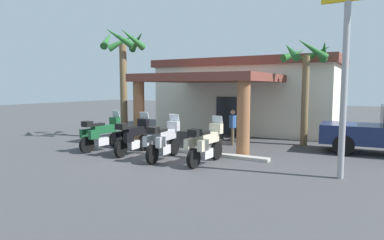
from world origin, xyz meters
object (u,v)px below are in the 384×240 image
(motorcycle_cream, at_px, (205,144))
(palm_tree_roadside, at_px, (124,59))
(palm_tree_near_portico, at_px, (307,66))
(roadside_sign, at_px, (347,34))
(pedestrian, at_px, (233,125))
(motorcycle_silver, at_px, (163,141))
(motel_building, at_px, (248,94))
(motorcycle_green, at_px, (101,134))
(motorcycle_black, at_px, (132,136))

(motorcycle_cream, distance_m, palm_tree_roadside, 7.62)
(palm_tree_near_portico, bearing_deg, roadside_sign, -68.16)
(pedestrian, bearing_deg, palm_tree_roadside, 167.53)
(pedestrian, height_order, palm_tree_roadside, palm_tree_roadside)
(motorcycle_silver, bearing_deg, motel_building, -2.86)
(pedestrian, relative_size, roadside_sign, 0.26)
(palm_tree_near_portico, bearing_deg, motorcycle_cream, -111.47)
(roadside_sign, bearing_deg, palm_tree_near_portico, 111.84)
(roadside_sign, bearing_deg, motel_building, 124.69)
(motorcycle_green, height_order, motorcycle_black, same)
(motorcycle_cream, bearing_deg, motel_building, 14.37)
(motorcycle_green, relative_size, pedestrian, 1.38)
(palm_tree_roadside, bearing_deg, motel_building, 56.33)
(pedestrian, xyz_separation_m, palm_tree_near_portico, (2.84, 1.59, 2.63))
(motel_building, relative_size, pedestrian, 7.03)
(motel_building, xyz_separation_m, palm_tree_roadside, (-4.24, -6.37, 1.84))
(motel_building, relative_size, motorcycle_cream, 5.11)
(motel_building, height_order, motorcycle_green, motel_building)
(motorcycle_green, xyz_separation_m, pedestrian, (4.27, 3.90, 0.23))
(motel_building, height_order, pedestrian, motel_building)
(motorcycle_black, relative_size, palm_tree_roadside, 0.40)
(motorcycle_silver, bearing_deg, roadside_sign, -89.78)
(motel_building, distance_m, motorcycle_green, 9.85)
(motorcycle_green, bearing_deg, roadside_sign, -84.63)
(motorcycle_green, distance_m, pedestrian, 5.79)
(motel_building, distance_m, roadside_sign, 11.08)
(motorcycle_green, relative_size, palm_tree_near_portico, 0.46)
(palm_tree_near_portico, xyz_separation_m, roadside_sign, (2.08, -5.18, 0.57))
(motorcycle_green, xyz_separation_m, roadside_sign, (9.19, 0.31, 3.43))
(motorcycle_green, height_order, roadside_sign, roadside_sign)
(motorcycle_silver, height_order, motorcycle_cream, same)
(pedestrian, height_order, palm_tree_near_portico, palm_tree_near_portico)
(motel_building, bearing_deg, motorcycle_black, -99.14)
(motel_building, xyz_separation_m, motorcycle_green, (-2.99, -9.27, -1.48))
(motorcycle_green, xyz_separation_m, motorcycle_black, (1.65, 0.04, 0.00))
(motorcycle_cream, height_order, palm_tree_roadside, palm_tree_roadside)
(motorcycle_green, relative_size, motorcycle_black, 1.00)
(palm_tree_near_portico, bearing_deg, motorcycle_green, -142.34)
(motel_building, bearing_deg, palm_tree_near_portico, -43.38)
(motorcycle_green, bearing_deg, palm_tree_roadside, 26.83)
(motorcycle_black, bearing_deg, palm_tree_near_portico, -49.70)
(motel_building, xyz_separation_m, palm_tree_near_portico, (4.13, -3.78, 1.38))
(roadside_sign, bearing_deg, motorcycle_black, -177.98)
(palm_tree_near_portico, bearing_deg, motorcycle_silver, -123.86)
(motorcycle_green, xyz_separation_m, motorcycle_cream, (4.94, -0.04, 0.00))
(motel_building, xyz_separation_m, motorcycle_cream, (1.95, -9.31, -1.48))
(motorcycle_green, relative_size, motorcycle_cream, 1.00)
(motorcycle_green, distance_m, motorcycle_black, 1.65)
(motorcycle_black, xyz_separation_m, roadside_sign, (7.54, 0.27, 3.43))
(palm_tree_near_portico, bearing_deg, pedestrian, -150.79)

